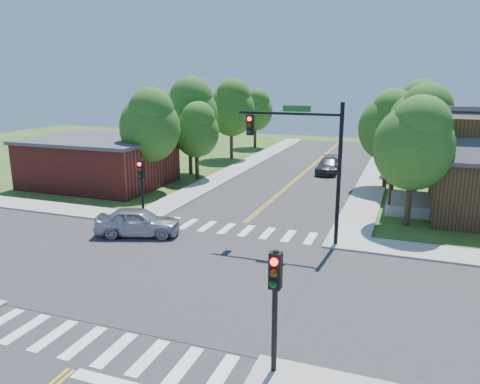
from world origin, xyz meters
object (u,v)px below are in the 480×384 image
at_px(car_silver, 138,222).
at_px(car_dgrey, 328,166).
at_px(signal_pole_se, 275,290).
at_px(signal_mast_ne, 306,150).
at_px(signal_pole_nw, 141,179).

bearing_deg(car_silver, car_dgrey, -36.32).
bearing_deg(signal_pole_se, signal_mast_ne, 98.56).
distance_m(car_silver, car_dgrey, 21.42).
bearing_deg(signal_pole_se, signal_pole_nw, 135.00).
distance_m(signal_pole_se, car_silver, 13.84).
relative_size(signal_mast_ne, signal_pole_se, 1.89).
bearing_deg(car_silver, signal_mast_ne, -94.43).
distance_m(signal_mast_ne, signal_pole_se, 11.55).
bearing_deg(signal_mast_ne, car_dgrey, 95.85).
xyz_separation_m(signal_pole_se, car_silver, (-10.24, 9.12, -1.90)).
height_order(signal_mast_ne, car_dgrey, signal_mast_ne).
distance_m(signal_mast_ne, car_silver, 9.70).
relative_size(signal_pole_nw, car_silver, 0.79).
relative_size(signal_mast_ne, car_silver, 1.49).
bearing_deg(signal_mast_ne, signal_pole_se, -81.44).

